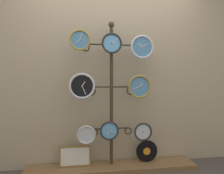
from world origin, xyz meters
TOP-DOWN VIEW (x-y plane):
  - shop_wall at (0.00, 0.57)m, footprint 4.40×0.04m
  - low_shelf at (0.00, 0.35)m, footprint 2.20×0.36m
  - display_stand at (-0.00, 0.41)m, footprint 0.77×0.32m
  - clock_top_left at (-0.41, 0.32)m, footprint 0.26×0.04m
  - clock_top_center at (-0.01, 0.32)m, footprint 0.26×0.04m
  - clock_top_right at (0.39, 0.32)m, footprint 0.31×0.04m
  - clock_middle_left at (-0.38, 0.30)m, footprint 0.32×0.04m
  - clock_middle_right at (0.35, 0.32)m, footprint 0.30×0.04m
  - clock_bottom_left at (-0.33, 0.31)m, footprint 0.24×0.04m
  - clock_bottom_center at (-0.04, 0.30)m, footprint 0.24×0.04m
  - clock_bottom_right at (0.40, 0.30)m, footprint 0.24×0.04m
  - vinyl_record at (0.48, 0.39)m, footprint 0.30×0.01m
  - picture_frame at (-0.47, 0.39)m, footprint 0.40×0.02m

SIDE VIEW (x-z plane):
  - low_shelf at x=0.00m, z-range 0.00..0.06m
  - picture_frame at x=-0.47m, z-range 0.06..0.33m
  - vinyl_record at x=0.48m, z-range 0.06..0.36m
  - clock_bottom_left at x=-0.33m, z-range 0.37..0.60m
  - clock_bottom_right at x=0.40m, z-range 0.38..0.62m
  - clock_bottom_center at x=-0.04m, z-range 0.41..0.65m
  - display_stand at x=0.00m, z-range -0.19..1.74m
  - clock_middle_right at x=0.35m, z-range 0.93..1.24m
  - clock_middle_left at x=-0.38m, z-range 0.93..1.26m
  - shop_wall at x=0.00m, z-range 0.00..2.80m
  - clock_top_right at x=0.39m, z-range 1.44..1.75m
  - clock_top_center at x=-0.01m, z-range 1.50..1.76m
  - clock_top_left at x=-0.41m, z-range 1.53..1.79m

